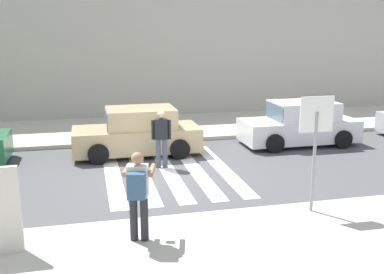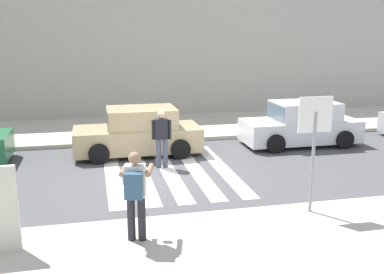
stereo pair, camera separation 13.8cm
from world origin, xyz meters
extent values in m
plane|color=#4C4C4F|center=(0.00, 0.00, 0.00)|extent=(120.00, 120.00, 0.00)
cube|color=beige|center=(0.00, 6.00, 0.07)|extent=(60.00, 4.80, 0.14)
cube|color=#ADA89E|center=(0.00, 10.40, 3.07)|extent=(56.00, 4.00, 6.14)
cube|color=silver|center=(-1.60, 0.20, 0.00)|extent=(0.44, 5.20, 0.01)
cube|color=silver|center=(-0.80, 0.20, 0.00)|extent=(0.44, 5.20, 0.01)
cube|color=silver|center=(0.00, 0.20, 0.00)|extent=(0.44, 5.20, 0.01)
cube|color=silver|center=(0.80, 0.20, 0.00)|extent=(0.44, 5.20, 0.01)
cube|color=silver|center=(1.60, 0.20, 0.00)|extent=(0.44, 5.20, 0.01)
cylinder|color=gray|center=(2.47, -3.68, 1.24)|extent=(0.07, 0.07, 2.20)
cube|color=white|center=(2.47, -3.67, 2.29)|extent=(0.76, 0.03, 0.76)
cube|color=red|center=(2.47, -3.65, 2.29)|extent=(0.66, 0.02, 0.66)
cylinder|color=#232328|center=(-1.47, -4.20, 0.58)|extent=(0.15, 0.15, 0.88)
cylinder|color=#232328|center=(-1.27, -4.25, 0.58)|extent=(0.15, 0.15, 0.88)
cube|color=silver|center=(-1.37, -4.23, 1.32)|extent=(0.43, 0.33, 0.60)
sphere|color=#A37556|center=(-1.37, -4.23, 1.75)|extent=(0.23, 0.23, 0.23)
cylinder|color=#A37556|center=(-1.55, -3.95, 1.46)|extent=(0.24, 0.59, 0.10)
cylinder|color=#A37556|center=(-1.08, -4.07, 1.46)|extent=(0.24, 0.59, 0.10)
cube|color=black|center=(-1.27, -3.84, 1.49)|extent=(0.16, 0.13, 0.10)
cube|color=#335170|center=(-1.43, -4.45, 1.30)|extent=(0.36, 0.27, 0.48)
cylinder|color=#474C60|center=(-0.22, 0.68, 0.44)|extent=(0.15, 0.15, 0.88)
cylinder|color=#474C60|center=(-0.03, 0.65, 0.44)|extent=(0.15, 0.15, 0.88)
cube|color=black|center=(-0.13, 0.67, 1.18)|extent=(0.42, 0.31, 0.60)
sphere|color=tan|center=(-0.13, 0.67, 1.61)|extent=(0.23, 0.23, 0.23)
cylinder|color=black|center=(-0.36, 0.71, 1.16)|extent=(0.10, 0.10, 0.58)
cylinder|color=black|center=(0.11, 0.62, 1.16)|extent=(0.10, 0.10, 0.58)
cube|color=tan|center=(-0.68, 2.30, 0.53)|extent=(4.10, 1.70, 0.76)
cube|color=tan|center=(-0.53, 2.30, 1.23)|extent=(2.20, 1.56, 0.64)
cube|color=slate|center=(-1.60, 2.30, 1.23)|extent=(0.10, 1.50, 0.54)
cube|color=slate|center=(0.44, 2.30, 1.23)|extent=(0.10, 1.50, 0.51)
cylinder|color=black|center=(-1.95, 1.45, 0.32)|extent=(0.64, 0.22, 0.64)
cylinder|color=black|center=(-1.95, 3.15, 0.32)|extent=(0.64, 0.22, 0.64)
cylinder|color=black|center=(0.59, 1.45, 0.32)|extent=(0.64, 0.22, 0.64)
cylinder|color=black|center=(0.59, 3.15, 0.32)|extent=(0.64, 0.22, 0.64)
cube|color=white|center=(5.10, 2.30, 0.53)|extent=(4.10, 1.70, 0.76)
cube|color=white|center=(5.25, 2.30, 1.23)|extent=(2.20, 1.56, 0.64)
cube|color=slate|center=(4.18, 2.30, 1.23)|extent=(0.10, 1.50, 0.54)
cube|color=slate|center=(6.22, 2.30, 1.23)|extent=(0.10, 1.50, 0.51)
cylinder|color=black|center=(3.83, 1.45, 0.32)|extent=(0.64, 0.22, 0.64)
cylinder|color=black|center=(3.83, 3.15, 0.32)|extent=(0.64, 0.22, 0.64)
cylinder|color=black|center=(6.37, 1.45, 0.32)|extent=(0.64, 0.22, 0.64)
cylinder|color=black|center=(6.37, 3.15, 0.32)|extent=(0.64, 0.22, 0.64)
camera|label=1|loc=(-2.20, -12.06, 4.01)|focal=42.00mm
camera|label=2|loc=(-2.07, -12.09, 4.01)|focal=42.00mm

